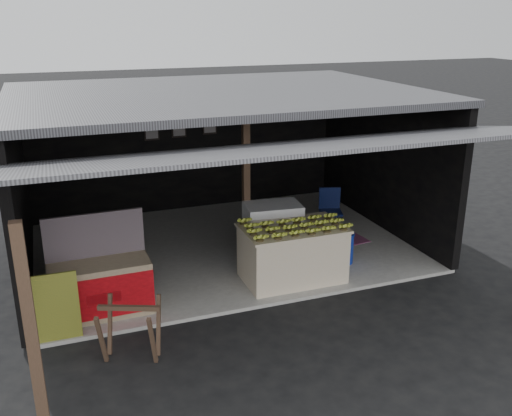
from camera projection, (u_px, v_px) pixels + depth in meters
name	position (u px, v px, depth m)	size (l,w,h in m)	color
ground	(269.00, 307.00, 8.83)	(80.00, 80.00, 0.00)	black
concrete_slab	(222.00, 246.00, 11.04)	(7.00, 5.00, 0.06)	gray
shophouse	(214.00, 138.00, 10.65)	(7.40, 7.29, 3.02)	black
banana_table	(292.00, 253.00, 9.49)	(1.70, 1.05, 0.93)	beige
banana_pile	(293.00, 222.00, 9.31)	(1.56, 0.94, 0.18)	gold
white_crate	(273.00, 233.00, 10.16)	(1.04, 0.76, 1.08)	white
neighbor_stall	(101.00, 285.00, 8.40)	(1.46, 0.68, 1.49)	#998466
green_signboard	(55.00, 307.00, 7.72)	(0.64, 0.04, 0.96)	black
sawhorse	(130.00, 326.00, 7.35)	(0.91, 0.90, 0.79)	#4C3326
water_barrel	(343.00, 249.00, 10.19)	(0.36, 0.36, 0.53)	#0E279C
plastic_chair	(330.00, 207.00, 11.54)	(0.55, 0.55, 0.92)	#0B133D
magenta_rug	(325.00, 240.00, 11.28)	(1.50, 1.00, 0.01)	#771A5F
picture_frames	(180.00, 128.00, 12.49)	(1.62, 0.04, 0.46)	black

